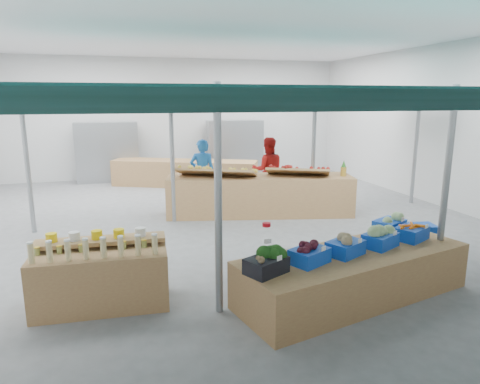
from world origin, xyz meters
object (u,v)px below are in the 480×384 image
Objects in this scene: fruit_counter at (260,195)px; bottle_shelf at (101,275)px; crate_stack at (419,242)px; veg_counter at (354,275)px; vendor_right at (268,170)px; vendor_left at (203,174)px.

bottle_shelf is at bearing -119.74° from fruit_counter.
crate_stack is at bearing 6.25° from bottle_shelf.
vendor_right is (0.76, 5.75, 0.56)m from veg_counter.
bottle_shelf reaches higher than fruit_counter.
crate_stack is 0.35× the size of vendor_right.
veg_counter is 2.17m from crate_stack.
crate_stack is (1.91, 1.02, -0.02)m from veg_counter.
vendor_right is (4.22, 4.99, 0.46)m from bottle_shelf.
fruit_counter is 1.68m from vendor_left.
veg_counter is at bearing -151.86° from crate_stack.
fruit_counter is 1.32m from vendor_right.
vendor_right reaches higher than crate_stack.
vendor_left is at bearing 150.64° from fruit_counter.
vendor_left reaches higher than crate_stack.
crate_stack is 0.35× the size of vendor_left.
bottle_shelf is at bearing 62.97° from vendor_right.
veg_counter is at bearing 113.38° from vendor_left.
bottle_shelf is 6.55m from vendor_right.
vendor_left is at bearing 13.15° from vendor_right.
vendor_left is 1.80m from vendor_right.
crate_stack is at bearing 14.99° from veg_counter.
veg_counter is at bearing -78.84° from fruit_counter.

